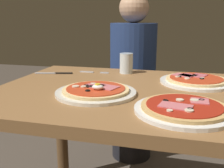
{
  "coord_description": "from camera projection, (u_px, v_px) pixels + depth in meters",
  "views": [
    {
      "loc": [
        0.18,
        -1.02,
        1.01
      ],
      "look_at": [
        -0.08,
        -0.05,
        0.76
      ],
      "focal_mm": 42.16,
      "sensor_mm": 36.0,
      "label": 1
    }
  ],
  "objects": [
    {
      "name": "knife",
      "position": [
        56.0,
        73.0,
        1.37
      ],
      "size": [
        0.19,
        0.06,
        0.01
      ],
      "color": "silver",
      "rests_on": "dining_table"
    },
    {
      "name": "fork",
      "position": [
        92.0,
        72.0,
        1.4
      ],
      "size": [
        0.16,
        0.02,
        0.0
      ],
      "color": "silver",
      "rests_on": "dining_table"
    },
    {
      "name": "water_glass_far",
      "position": [
        126.0,
        65.0,
        1.37
      ],
      "size": [
        0.07,
        0.07,
        0.1
      ],
      "color": "silver",
      "rests_on": "dining_table"
    },
    {
      "name": "dining_table",
      "position": [
        132.0,
        116.0,
        1.1
      ],
      "size": [
        1.13,
        0.84,
        0.73
      ],
      "color": "olive",
      "rests_on": "ground"
    },
    {
      "name": "pizza_foreground",
      "position": [
        96.0,
        91.0,
        1.0
      ],
      "size": [
        0.31,
        0.31,
        0.05
      ],
      "color": "silver",
      "rests_on": "dining_table"
    },
    {
      "name": "pizza_across_right",
      "position": [
        184.0,
        109.0,
        0.81
      ],
      "size": [
        0.31,
        0.31,
        0.03
      ],
      "color": "white",
      "rests_on": "dining_table"
    },
    {
      "name": "pizza_across_left",
      "position": [
        196.0,
        80.0,
        1.17
      ],
      "size": [
        0.32,
        0.32,
        0.03
      ],
      "color": "white",
      "rests_on": "dining_table"
    },
    {
      "name": "diner_person",
      "position": [
        133.0,
        83.0,
        1.87
      ],
      "size": [
        0.32,
        0.32,
        1.18
      ],
      "rotation": [
        0.0,
        0.0,
        3.14
      ],
      "color": "black",
      "rests_on": "ground"
    }
  ]
}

